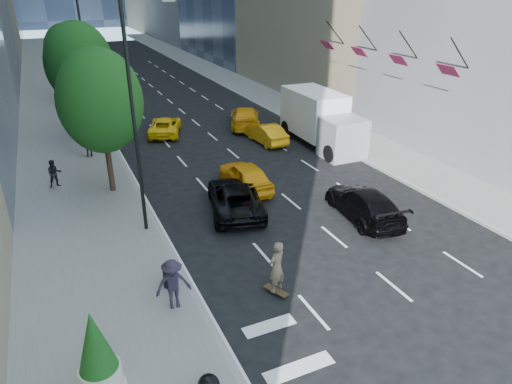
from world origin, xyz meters
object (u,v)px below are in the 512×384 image
black_sedan_mercedes (364,203)px  box_truck (321,119)px  trash_can (170,276)px  black_sedan_lincoln (235,197)px  planter_shrub (97,356)px  city_bus (96,80)px  skateboarder (276,270)px

black_sedan_mercedes → box_truck: bearing=-104.3°
black_sedan_mercedes → trash_can: size_ratio=6.24×
black_sedan_lincoln → trash_can: size_ratio=6.42×
trash_can → planter_shrub: 5.03m
city_bus → box_truck: bearing=-60.8°
city_bus → box_truck: size_ratio=1.41×
black_sedan_mercedes → city_bus: (-8.10, 32.99, 0.73)m
box_truck → black_sedan_lincoln: bearing=-141.9°
skateboarder → black_sedan_mercedes: size_ratio=0.39×
skateboarder → black_sedan_lincoln: bearing=-123.7°
black_sedan_lincoln → skateboarder: bearing=94.6°
black_sedan_lincoln → trash_can: bearing=61.5°
black_sedan_lincoln → city_bus: 29.86m
black_sedan_mercedes → trash_can: (-9.90, -1.65, -0.18)m
black_sedan_lincoln → city_bus: city_bus is taller
black_sedan_lincoln → planter_shrub: bearing=64.2°
black_sedan_lincoln → planter_shrub: 11.68m
box_truck → planter_shrub: (-16.76, -15.80, -0.36)m
black_sedan_lincoln → black_sedan_mercedes: 6.22m
city_bus → trash_can: size_ratio=12.87×
box_truck → planter_shrub: bearing=-135.5°
black_sedan_lincoln → trash_can: black_sedan_lincoln is taller
black_sedan_mercedes → planter_shrub: (-12.85, -5.62, 0.70)m
skateboarder → city_bus: city_bus is taller
black_sedan_mercedes → trash_can: black_sedan_mercedes is taller
box_truck → trash_can: box_truck is taller
skateboarder → trash_can: (-3.40, 1.88, -0.45)m
city_bus → skateboarder: bearing=-86.1°
city_bus → planter_shrub: bearing=-95.6°
box_truck → city_bus: bearing=118.9°
skateboarder → city_bus: 36.56m
trash_can → planter_shrub: (-2.96, -3.97, 0.89)m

